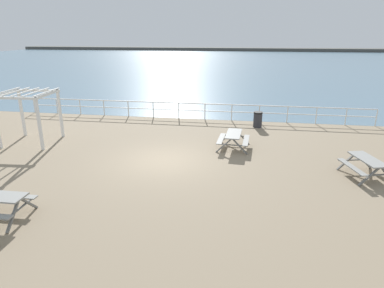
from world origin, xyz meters
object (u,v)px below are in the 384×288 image
object	(u,v)px
picnic_table_near_left	(234,137)
picnic_table_mid_centre	(367,163)
lattice_pergola	(28,105)
litter_bin	(258,119)

from	to	relation	value
picnic_table_near_left	picnic_table_mid_centre	xyz separation A→B (m)	(5.40, -2.65, 0.00)
lattice_pergola	picnic_table_near_left	bearing A→B (deg)	-0.24
picnic_table_near_left	litter_bin	xyz separation A→B (m)	(1.29, 4.17, -0.10)
picnic_table_near_left	picnic_table_mid_centre	size ratio (longest dim) A/B	0.88
picnic_table_near_left	lattice_pergola	world-z (taller)	lattice_pergola
picnic_table_mid_centre	litter_bin	size ratio (longest dim) A/B	2.24
litter_bin	picnic_table_near_left	bearing A→B (deg)	-107.19
picnic_table_near_left	lattice_pergola	distance (m)	10.59
picnic_table_mid_centre	litter_bin	world-z (taller)	litter_bin
picnic_table_mid_centre	lattice_pergola	world-z (taller)	lattice_pergola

